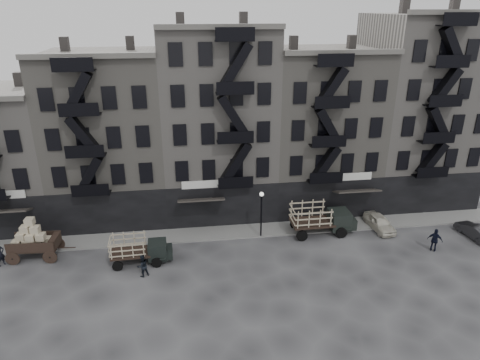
{
  "coord_description": "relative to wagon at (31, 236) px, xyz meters",
  "views": [
    {
      "loc": [
        -3.2,
        -29.38,
        18.68
      ],
      "look_at": [
        1.37,
        4.0,
        4.9
      ],
      "focal_mm": 32.0,
      "sensor_mm": 36.0,
      "label": 1
    }
  ],
  "objects": [
    {
      "name": "car_far",
      "position": [
        36.82,
        -1.82,
        -1.28
      ],
      "size": [
        1.77,
        3.85,
        1.22
      ],
      "primitive_type": "imported",
      "rotation": [
        0.0,
        0.0,
        3.27
      ],
      "color": "black",
      "rests_on": "ground"
    },
    {
      "name": "pedestrian_mid",
      "position": [
        8.75,
        -3.77,
        -1.0
      ],
      "size": [
        1.08,
        1.0,
        1.77
      ],
      "primitive_type": "imported",
      "rotation": [
        0.0,
        0.0,
        3.64
      ],
      "color": "black",
      "rests_on": "ground"
    },
    {
      "name": "car_east",
      "position": [
        29.26,
        0.7,
        -1.24
      ],
      "size": [
        1.94,
        3.98,
        1.31
      ],
      "primitive_type": "imported",
      "rotation": [
        0.0,
        0.0,
        0.11
      ],
      "color": "beige",
      "rests_on": "ground"
    },
    {
      "name": "building_east",
      "position": [
        35.45,
        7.93,
        7.11
      ],
      "size": [
        10.0,
        11.35,
        19.2
      ],
      "color": "gray",
      "rests_on": "ground"
    },
    {
      "name": "wagon",
      "position": [
        0.0,
        0.0,
        0.0
      ],
      "size": [
        4.03,
        2.33,
        3.31
      ],
      "rotation": [
        0.0,
        0.0,
        -0.06
      ],
      "color": "black",
      "rests_on": "ground"
    },
    {
      "name": "ground",
      "position": [
        15.45,
        -1.9,
        -1.89
      ],
      "size": [
        140.0,
        140.0,
        0.0
      ],
      "primitive_type": "plane",
      "color": "#38383A",
      "rests_on": "ground"
    },
    {
      "name": "pedestrian_west",
      "position": [
        -2.22,
        -0.82,
        -0.92
      ],
      "size": [
        0.82,
        0.84,
        1.94
      ],
      "primitive_type": "imported",
      "rotation": [
        0.0,
        0.0,
        0.83
      ],
      "color": "black",
      "rests_on": "ground"
    },
    {
      "name": "policeman",
      "position": [
        32.09,
        -3.4,
        -0.9
      ],
      "size": [
        1.21,
        1.1,
        1.98
      ],
      "primitive_type": "imported",
      "rotation": [
        0.0,
        0.0,
        2.47
      ],
      "color": "black",
      "rests_on": "ground"
    },
    {
      "name": "building_center",
      "position": [
        15.45,
        7.93,
        6.61
      ],
      "size": [
        10.0,
        11.35,
        18.2
      ],
      "color": "gray",
      "rests_on": "ground"
    },
    {
      "name": "lamp_post",
      "position": [
        18.45,
        0.7,
        0.89
      ],
      "size": [
        0.36,
        0.36,
        4.28
      ],
      "color": "black",
      "rests_on": "ground"
    },
    {
      "name": "stake_truck_east",
      "position": [
        23.78,
        0.7,
        -0.28
      ],
      "size": [
        5.67,
        2.4,
        2.83
      ],
      "rotation": [
        0.0,
        0.0,
        0.01
      ],
      "color": "black",
      "rests_on": "ground"
    },
    {
      "name": "stake_truck_west",
      "position": [
        8.39,
        -1.89,
        -0.56
      ],
      "size": [
        4.72,
        2.05,
        2.34
      ],
      "rotation": [
        0.0,
        0.0,
        0.02
      ],
      "color": "black",
      "rests_on": "ground"
    },
    {
      "name": "building_midwest",
      "position": [
        5.45,
        7.93,
        5.61
      ],
      "size": [
        10.0,
        11.35,
        16.2
      ],
      "color": "gray",
      "rests_on": "ground"
    },
    {
      "name": "sidewalk",
      "position": [
        15.45,
        1.85,
        -1.82
      ],
      "size": [
        55.0,
        2.5,
        0.15
      ],
      "primitive_type": "cube",
      "color": "slate",
      "rests_on": "ground"
    },
    {
      "name": "building_mideast",
      "position": [
        25.45,
        7.93,
        5.61
      ],
      "size": [
        10.0,
        11.35,
        16.2
      ],
      "color": "gray",
      "rests_on": "ground"
    }
  ]
}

